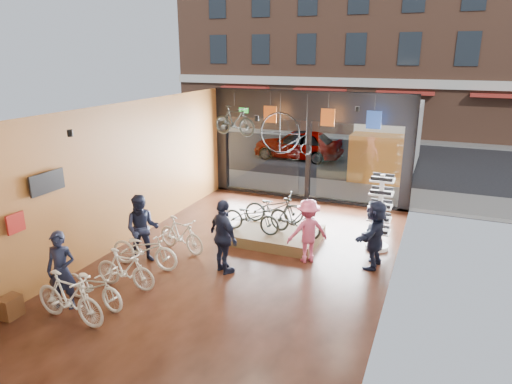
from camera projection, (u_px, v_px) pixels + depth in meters
The scene contains 34 objects.
ground_plane at pixel (237, 270), 11.06m from camera, with size 7.00×12.00×0.04m, color black.
ceiling at pixel (235, 110), 9.93m from camera, with size 7.00×12.00×0.04m, color black.
wall_left at pixel (113, 179), 11.78m from camera, with size 0.04×12.00×3.80m, color #A7632A.
wall_right at pixel (394, 214), 9.22m from camera, with size 0.04×12.00×3.80m, color beige.
wall_back at pixel (15, 341), 5.18m from camera, with size 7.00×0.04×3.80m, color beige.
storefront at pixel (309, 147), 15.80m from camera, with size 7.00×0.26×3.80m, color black, non-canonical shape.
exit_sign at pixel (244, 110), 16.23m from camera, with size 0.35×0.06×0.18m, color #198C26.
street_road at pixel (354, 151), 24.32m from camera, with size 30.00×18.00×0.02m, color black.
sidewalk_near at pixel (316, 188), 17.40m from camera, with size 30.00×2.40×0.12m, color slate.
sidewalk_far at pixel (367, 137), 27.83m from camera, with size 30.00×2.00×0.12m, color slate.
opposite_building at pixel (382, 19), 28.00m from camera, with size 26.00×5.00×14.00m, color brown.
street_car at pixel (298, 144), 22.26m from camera, with size 1.73×4.29×1.46m, color gray.
box_truck at pixel (387, 140), 19.60m from camera, with size 2.40×7.21×2.84m, color silver, non-canonical shape.
floor_bike_1 at pixel (69, 298), 8.78m from camera, with size 0.48×1.70×1.02m, color beige.
floor_bike_2 at pixel (93, 286), 9.38m from camera, with size 0.58×1.67×0.87m, color beige.
floor_bike_3 at pixel (125, 269), 10.07m from camera, with size 0.42×1.50×0.90m, color beige.
floor_bike_4 at pixel (144, 249), 11.04m from camera, with size 0.63×1.81×0.95m, color beige.
floor_bike_5 at pixel (181, 235), 11.93m from camera, with size 0.44×1.54×0.93m, color beige.
display_platform at pixel (275, 235), 12.72m from camera, with size 2.40×1.80×0.30m, color brown.
display_bike_left at pixel (251, 217), 12.43m from camera, with size 0.58×1.67×0.87m, color black.
display_bike_mid at pixel (295, 218), 12.19m from camera, with size 0.46×1.64×0.99m, color black.
display_bike_right at pixel (274, 208), 13.13m from camera, with size 0.59×1.70×0.89m, color black.
customer_0 at pixel (62, 270), 9.19m from camera, with size 0.60×0.40×1.65m, color #161C33.
customer_1 at pixel (142, 229), 11.24m from camera, with size 0.84×0.66×1.73m, color #161C33.
customer_2 at pixel (224, 237), 10.65m from camera, with size 1.06×0.44×1.81m, color #161C33.
customer_3 at pixel (308, 231), 11.25m from camera, with size 1.05×0.60×1.62m, color #CC4C72.
customer_5 at pixel (375, 234), 10.96m from camera, with size 1.58×0.50×1.70m, color #161C33.
sunglasses_rack at pixel (380, 212), 11.92m from camera, with size 0.60×0.50×2.05m, color white, non-canonical shape.
wall_merch at pixel (2, 254), 8.81m from camera, with size 0.40×2.40×2.60m, color navy, non-canonical shape.
penny_farthing at pixel (288, 135), 14.56m from camera, with size 1.67×0.06×1.33m, color black, non-canonical shape.
hung_bike at pixel (234, 121), 14.63m from camera, with size 0.45×1.58×0.95m, color black.
jersey_left at pixel (270, 114), 15.17m from camera, with size 0.45×0.03×0.55m, color #CC5919.
jersey_mid at pixel (328, 117), 14.46m from camera, with size 0.45×0.03×0.55m, color #CC5919.
jersey_right at pixel (374, 120), 13.94m from camera, with size 0.45×0.03×0.55m, color #1E3F99.
Camera 1 is at (4.23, -9.09, 5.04)m, focal length 32.00 mm.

